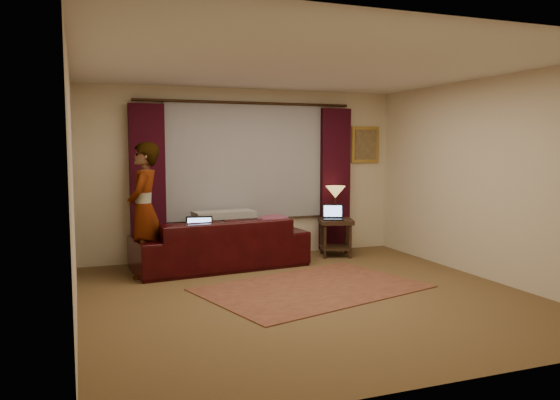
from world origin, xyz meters
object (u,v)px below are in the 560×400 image
Objects in this scene: sofa at (220,234)px; end_table at (336,238)px; person at (144,210)px; laptop_table at (333,212)px; laptop_sofa at (200,228)px; tiffany_lamp at (335,202)px.

end_table is at bearing 179.36° from sofa.
end_table is 3.05m from person.
laptop_table is at bearing -141.64° from end_table.
sofa is 1.92m from end_table.
end_table is (2.24, 0.41, -0.33)m from laptop_sofa.
end_table is (1.90, 0.17, -0.20)m from sofa.
tiffany_lamp is (0.07, 0.16, 0.55)m from end_table.
person reaches higher than end_table.
person is (-0.73, 0.06, 0.26)m from laptop_sofa.
laptop_sofa is at bearing -169.72° from end_table.
laptop_sofa is at bearing -149.01° from laptop_table.
laptop_table is at bearing 177.56° from sofa.
sofa reaches higher than end_table.
end_table is 1.69× the size of laptop_table.
end_table is 0.33× the size of person.
laptop_table is (-0.08, -0.06, 0.41)m from end_table.
person reaches higher than laptop_table.
person is (-2.97, -0.35, 0.59)m from end_table.
laptop_sofa is at bearing -166.25° from tiffany_lamp.
tiffany_lamp is 0.30m from laptop_table.
person is (-2.89, -0.29, 0.18)m from laptop_table.
tiffany_lamp is 0.28× the size of person.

